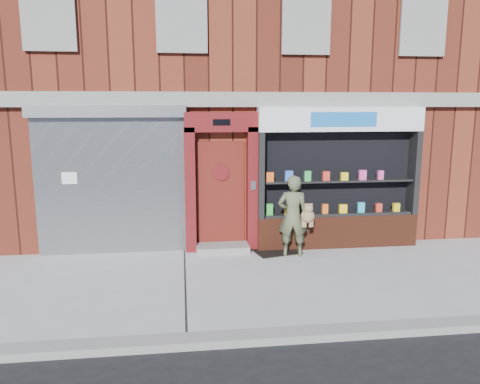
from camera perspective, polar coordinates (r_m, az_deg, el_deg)
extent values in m
plane|color=#9E9E99|center=(8.44, 4.06, -10.59)|extent=(80.00, 80.00, 0.00)
cube|color=gray|center=(6.50, 7.90, -16.84)|extent=(60.00, 0.30, 0.12)
cube|color=#4E1B12|center=(13.83, -0.68, 14.56)|extent=(12.00, 8.00, 8.00)
cube|color=gray|center=(9.76, 2.09, 11.20)|extent=(12.00, 0.16, 0.30)
cube|color=black|center=(10.14, -22.35, 19.81)|extent=(0.90, 0.06, 1.40)
cube|color=gray|center=(10.10, -22.41, 19.84)|extent=(1.00, 0.06, 1.50)
cube|color=black|center=(9.84, -7.15, 20.79)|extent=(0.90, 0.06, 1.40)
cube|color=gray|center=(9.80, -7.15, 20.83)|extent=(1.00, 0.06, 1.50)
cube|color=black|center=(10.17, 8.05, 20.43)|extent=(0.90, 0.06, 1.40)
cube|color=gray|center=(10.13, 8.12, 20.47)|extent=(1.00, 0.06, 1.50)
cube|color=black|center=(11.06, 21.39, 19.03)|extent=(0.90, 0.06, 1.40)
cube|color=gray|center=(11.03, 21.50, 19.05)|extent=(1.00, 0.06, 1.50)
cube|color=gray|center=(9.90, -15.41, 0.64)|extent=(3.00, 0.10, 2.80)
cube|color=slate|center=(9.70, -15.91, 9.46)|extent=(3.10, 0.30, 0.24)
cube|color=white|center=(9.95, -20.08, 1.60)|extent=(0.30, 0.01, 0.24)
cube|color=#550E11|center=(9.73, -6.09, 0.20)|extent=(0.22, 0.28, 2.60)
cube|color=#550E11|center=(9.84, 1.50, 0.37)|extent=(0.22, 0.28, 2.60)
cube|color=#550E11|center=(9.61, -2.34, 8.53)|extent=(1.50, 0.28, 0.40)
cube|color=black|center=(9.46, -2.26, 8.50)|extent=(0.35, 0.01, 0.12)
cube|color=#5B1710|center=(9.89, -2.33, -0.17)|extent=(1.00, 0.06, 2.20)
cylinder|color=black|center=(9.78, -2.33, 2.38)|extent=(0.28, 0.02, 0.28)
cylinder|color=#550E11|center=(9.77, -2.32, 2.37)|extent=(0.34, 0.02, 0.34)
cube|color=gray|center=(9.90, -2.15, -6.86)|extent=(1.10, 0.55, 0.15)
cube|color=slate|center=(9.68, 1.63, 0.80)|extent=(0.10, 0.02, 0.18)
cube|color=#5A2615|center=(10.43, 11.66, -4.61)|extent=(3.50, 0.40, 0.70)
cube|color=black|center=(9.76, 2.49, 2.07)|extent=(0.12, 0.40, 1.80)
cube|color=black|center=(10.84, 20.40, 2.27)|extent=(0.12, 0.40, 1.80)
cube|color=black|center=(10.35, 11.59, 2.35)|extent=(3.30, 0.03, 1.80)
cube|color=black|center=(10.33, 11.74, -2.58)|extent=(3.20, 0.36, 0.06)
cube|color=black|center=(10.20, 11.89, 1.37)|extent=(3.20, 0.36, 0.04)
cube|color=white|center=(10.08, 12.17, 8.68)|extent=(3.50, 0.40, 0.50)
cube|color=blue|center=(9.88, 12.56, 8.63)|extent=(1.40, 0.01, 0.30)
cube|color=green|center=(9.85, 3.62, -2.13)|extent=(0.13, 0.09, 0.24)
cube|color=yellow|center=(9.93, 5.89, -2.16)|extent=(0.17, 0.09, 0.21)
cube|color=yellow|center=(10.03, 8.12, -2.05)|extent=(0.17, 0.09, 0.22)
cube|color=orange|center=(10.14, 10.30, -2.02)|extent=(0.12, 0.09, 0.20)
cube|color=yellow|center=(10.27, 12.43, -1.99)|extent=(0.16, 0.09, 0.18)
cube|color=#29ABCF|center=(10.40, 14.52, -1.82)|extent=(0.14, 0.09, 0.22)
cube|color=red|center=(10.56, 16.53, -1.83)|extent=(0.13, 0.09, 0.19)
cube|color=gold|center=(10.73, 18.49, -1.77)|extent=(0.14, 0.09, 0.18)
cube|color=#FE611A|center=(9.72, 3.67, 1.84)|extent=(0.15, 0.09, 0.20)
cube|color=blue|center=(9.80, 5.97, 1.95)|extent=(0.16, 0.09, 0.22)
cube|color=green|center=(9.90, 8.23, 1.95)|extent=(0.13, 0.09, 0.21)
cube|color=red|center=(10.01, 10.44, 1.94)|extent=(0.15, 0.09, 0.20)
cube|color=yellow|center=(10.14, 12.59, 1.88)|extent=(0.15, 0.09, 0.17)
cube|color=#D74792|center=(10.28, 14.70, 2.02)|extent=(0.15, 0.09, 0.21)
cube|color=#DA488D|center=(10.43, 16.74, 2.00)|extent=(0.12, 0.09, 0.19)
imported|color=#4F5639|center=(9.52, 6.44, -2.92)|extent=(0.66, 0.49, 1.67)
sphere|color=olive|center=(9.42, 8.25, -2.92)|extent=(0.27, 0.27, 0.27)
sphere|color=olive|center=(9.34, 8.35, -2.00)|extent=(0.18, 0.18, 0.18)
sphere|color=olive|center=(9.31, 8.04, -1.57)|extent=(0.06, 0.06, 0.06)
sphere|color=olive|center=(9.34, 8.69, -1.55)|extent=(0.06, 0.06, 0.06)
cylinder|color=olive|center=(9.43, 7.69, -3.75)|extent=(0.06, 0.06, 0.16)
cylinder|color=olive|center=(9.48, 8.76, -3.71)|extent=(0.06, 0.06, 0.16)
cylinder|color=olive|center=(9.42, 7.94, -3.77)|extent=(0.06, 0.06, 0.16)
cylinder|color=olive|center=(9.45, 8.58, -3.74)|extent=(0.06, 0.06, 0.16)
cube|color=black|center=(9.94, 4.51, -7.21)|extent=(1.04, 0.84, 0.02)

